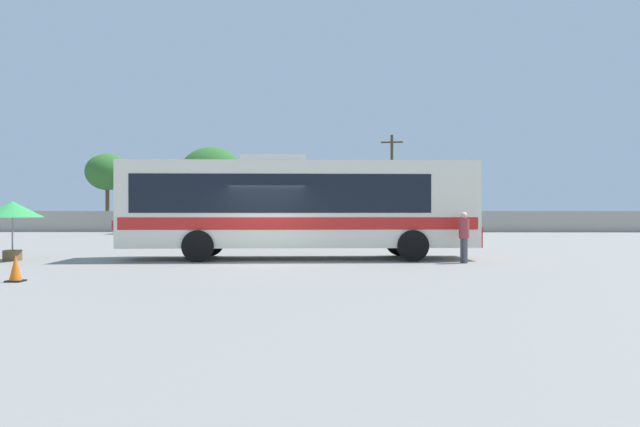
{
  "coord_description": "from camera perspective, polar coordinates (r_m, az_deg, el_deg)",
  "views": [
    {
      "loc": [
        2.1,
        -18.44,
        1.66
      ],
      "look_at": [
        1.71,
        1.88,
        1.58
      ],
      "focal_mm": 32.62,
      "sensor_mm": 36.0,
      "label": 1
    }
  ],
  "objects": [
    {
      "name": "ground_plane",
      "position": [
        28.56,
        -3.12,
        -3.1
      ],
      "size": [
        300.0,
        300.0,
        0.0
      ],
      "primitive_type": "plane",
      "color": "gray"
    },
    {
      "name": "parked_car_second_red",
      "position": [
        43.1,
        -8.64,
        -0.94
      ],
      "size": [
        4.39,
        2.19,
        1.47
      ],
      "color": "red",
      "rests_on": "ground_plane"
    },
    {
      "name": "traffic_cone_on_apron",
      "position": [
        15.42,
        -27.7,
        -4.81
      ],
      "size": [
        0.36,
        0.36,
        0.64
      ],
      "color": "black",
      "rests_on": "ground_plane"
    },
    {
      "name": "parked_car_third_grey",
      "position": [
        42.54,
        -1.17,
        -0.93
      ],
      "size": [
        4.6,
        2.25,
        1.5
      ],
      "color": "slate",
      "rests_on": "ground_plane"
    },
    {
      "name": "parked_car_leftmost_red",
      "position": [
        44.27,
        -16.92,
        -0.89
      ],
      "size": [
        4.31,
        2.23,
        1.52
      ],
      "color": "red",
      "rests_on": "ground_plane"
    },
    {
      "name": "attendant_by_bus_door",
      "position": [
        19.08,
        13.95,
        -1.99
      ],
      "size": [
        0.43,
        0.43,
        1.63
      ],
      "color": "#4C4C51",
      "rests_on": "ground_plane"
    },
    {
      "name": "roadside_tree_left",
      "position": [
        52.62,
        -20.14,
        3.82
      ],
      "size": [
        3.64,
        3.64,
        6.54
      ],
      "color": "brown",
      "rests_on": "ground_plane"
    },
    {
      "name": "coach_bus_cream_red",
      "position": [
        20.22,
        -2.4,
        0.95
      ],
      "size": [
        12.18,
        3.22,
        3.58
      ],
      "color": "silver",
      "rests_on": "ground_plane"
    },
    {
      "name": "roadside_tree_midleft",
      "position": [
        52.77,
        -10.59,
        3.79
      ],
      "size": [
        5.69,
        5.69,
        7.36
      ],
      "color": "brown",
      "rests_on": "ground_plane"
    },
    {
      "name": "perimeter_wall",
      "position": [
        46.23,
        -1.5,
        -0.79
      ],
      "size": [
        80.0,
        0.3,
        1.67
      ],
      "primitive_type": "cube",
      "color": "#9E998C",
      "rests_on": "ground_plane"
    },
    {
      "name": "utility_pole_near",
      "position": [
        48.37,
        7.07,
        3.19
      ],
      "size": [
        1.8,
        0.29,
        7.96
      ],
      "color": "#4C3823",
      "rests_on": "ground_plane"
    },
    {
      "name": "parked_car_rightmost_black",
      "position": [
        42.25,
        7.32,
        -0.94
      ],
      "size": [
        4.19,
        2.13,
        1.5
      ],
      "color": "black",
      "rests_on": "ground_plane"
    },
    {
      "name": "vendor_umbrella_near_gate_green",
      "position": [
        21.9,
        -27.95,
        0.24
      ],
      "size": [
        1.96,
        1.96,
        1.99
      ],
      "color": "gray",
      "rests_on": "ground_plane"
    }
  ]
}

